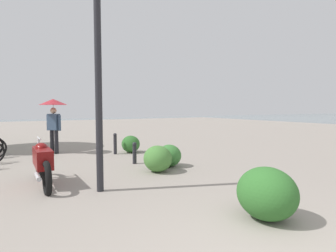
{
  "coord_description": "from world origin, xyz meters",
  "views": [
    {
      "loc": [
        -1.48,
        2.41,
        1.72
      ],
      "look_at": [
        8.93,
        -3.55,
        0.89
      ],
      "focal_mm": 28.95,
      "sensor_mm": 36.0,
      "label": 1
    }
  ],
  "objects_px": {
    "pedestrian": "(53,111)",
    "bollard_near": "(135,152)",
    "motorcycle": "(42,162)",
    "lamppost": "(98,45)",
    "bollard_mid": "(115,143)"
  },
  "relations": [
    {
      "from": "lamppost",
      "to": "bollard_mid",
      "type": "bearing_deg",
      "value": -22.68
    },
    {
      "from": "motorcycle",
      "to": "bollard_near",
      "type": "xyz_separation_m",
      "value": [
        1.08,
        -2.65,
        -0.16
      ]
    },
    {
      "from": "lamppost",
      "to": "pedestrian",
      "type": "bearing_deg",
      "value": 2.27
    },
    {
      "from": "motorcycle",
      "to": "bollard_near",
      "type": "distance_m",
      "value": 2.86
    },
    {
      "from": "pedestrian",
      "to": "bollard_near",
      "type": "xyz_separation_m",
      "value": [
        -3.19,
        -1.88,
        -1.25
      ]
    },
    {
      "from": "lamppost",
      "to": "motorcycle",
      "type": "relative_size",
      "value": 2.07
    },
    {
      "from": "bollard_near",
      "to": "pedestrian",
      "type": "bearing_deg",
      "value": 30.55
    },
    {
      "from": "lamppost",
      "to": "motorcycle",
      "type": "xyz_separation_m",
      "value": [
        1.09,
        0.98,
        -2.45
      ]
    },
    {
      "from": "bollard_near",
      "to": "motorcycle",
      "type": "bearing_deg",
      "value": 112.1
    },
    {
      "from": "motorcycle",
      "to": "bollard_near",
      "type": "relative_size",
      "value": 3.28
    },
    {
      "from": "lamppost",
      "to": "bollard_mid",
      "type": "relative_size",
      "value": 5.8
    },
    {
      "from": "bollard_near",
      "to": "bollard_mid",
      "type": "xyz_separation_m",
      "value": [
        1.94,
        -0.05,
        0.06
      ]
    },
    {
      "from": "motorcycle",
      "to": "lamppost",
      "type": "bearing_deg",
      "value": -138.02
    },
    {
      "from": "motorcycle",
      "to": "pedestrian",
      "type": "bearing_deg",
      "value": -10.21
    },
    {
      "from": "bollard_mid",
      "to": "pedestrian",
      "type": "bearing_deg",
      "value": 57.04
    }
  ]
}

